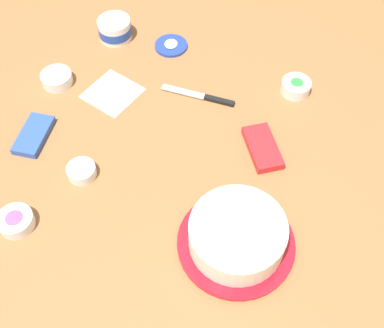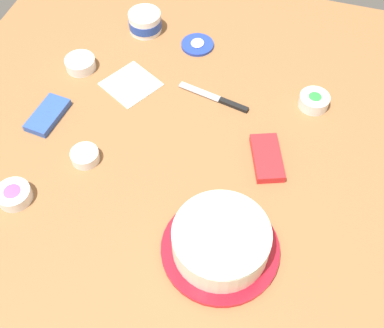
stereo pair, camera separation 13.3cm
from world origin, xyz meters
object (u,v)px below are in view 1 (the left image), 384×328
Objects in this scene: frosting_tub at (115,29)px; frosting_tub_lid at (171,45)px; sprinkle_bowl_orange at (57,78)px; candy_box_lower at (34,135)px; candy_box_upper at (263,148)px; sprinkle_bowl_green at (296,86)px; paper_napkin at (113,93)px; sprinkle_bowl_rainbow at (16,221)px; sprinkle_bowl_pink at (82,171)px; spreading_knife at (204,97)px; frosted_cake at (237,235)px.

frosting_tub reaches higher than frosting_tub_lid.
sprinkle_bowl_orange is 0.66× the size of candy_box_lower.
frosting_tub_lid is 0.55m from candy_box_lower.
sprinkle_bowl_orange is at bearing 53.03° from candy_box_upper.
sprinkle_bowl_orange is at bearing 94.13° from sprinkle_bowl_green.
frosting_tub_lid is 0.73× the size of paper_napkin.
frosting_tub_lid reaches higher than paper_napkin.
paper_napkin is at bearing -170.22° from frosting_tub.
sprinkle_bowl_rainbow is at bearing 157.81° from frosting_tub_lid.
paper_napkin is (0.31, -0.02, -0.01)m from sprinkle_bowl_pink.
candy_box_upper is (0.32, -0.62, -0.01)m from sprinkle_bowl_rainbow.
sprinkle_bowl_rainbow reaches higher than sprinkle_bowl_pink.
sprinkle_bowl_rainbow is 0.95× the size of sprinkle_bowl_orange.
sprinkle_bowl_green is 0.91m from sprinkle_bowl_rainbow.
spreading_knife is 2.53× the size of sprinkle_bowl_rainbow.
frosted_cake is at bearing -108.00° from candy_box_lower.
candy_box_lower is at bearing 9.06° from sprinkle_bowl_rainbow.
sprinkle_bowl_orange is (-0.05, 0.75, -0.00)m from sprinkle_bowl_green.
spreading_knife is 1.57× the size of paper_napkin.
candy_box_upper is at bearing -109.44° from paper_napkin.
sprinkle_bowl_green is at bearing -14.95° from frosted_cake.
sprinkle_bowl_rainbow is (-0.75, 0.10, -0.02)m from frosting_tub.
sprinkle_bowl_orange is 0.62× the size of candy_box_upper.
frosted_cake reaches higher than candy_box_upper.
frosting_tub_lid is 0.26m from spreading_knife.
spreading_knife is 2.57× the size of sprinkle_bowl_green.
sprinkle_bowl_rainbow is 0.22m from sprinkle_bowl_pink.
sprinkle_bowl_orange is 0.19m from paper_napkin.
sprinkle_bowl_green is (0.55, -0.15, -0.03)m from frosted_cake.
sprinkle_bowl_pink is at bearing -116.75° from candy_box_lower.
sprinkle_bowl_orange reaches higher than spreading_knife.
sprinkle_bowl_green is 0.26m from candy_box_upper.
sprinkle_bowl_pink reaches higher than candy_box_lower.
frosting_tub_lid is 0.52m from candy_box_upper.
sprinkle_bowl_green is 0.70m from sprinkle_bowl_pink.
sprinkle_bowl_rainbow reaches higher than spreading_knife.
spreading_knife is at bearing -40.82° from sprinkle_bowl_rainbow.
frosting_tub_lid is 0.74× the size of candy_box_lower.
sprinkle_bowl_orange is at bearing 4.60° from candy_box_lower.
candy_box_lower is (-0.23, 0.01, -0.01)m from sprinkle_bowl_orange.
frosted_cake is at bearing -159.27° from frosting_tub_lid.
frosted_cake is at bearing 165.05° from sprinkle_bowl_green.
sprinkle_bowl_orange reaches higher than candy_box_lower.
frosting_tub reaches higher than spreading_knife.
frosting_tub_lid is at bearing 31.64° from spreading_knife.
candy_box_lower is at bearing 57.07° from sprinkle_bowl_pink.
paper_napkin is (-0.24, 0.15, -0.00)m from frosting_tub_lid.
frosted_cake is 0.76m from frosting_tub_lid.
paper_napkin is at bearing 92.91° from spreading_knife.
sprinkle_bowl_pink is 0.53× the size of paper_napkin.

